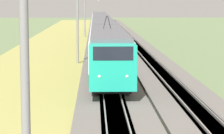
{
  "coord_description": "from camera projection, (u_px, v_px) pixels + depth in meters",
  "views": [
    {
      "loc": [
        -5.39,
        1.08,
        6.25
      ],
      "look_at": [
        27.11,
        0.0,
        2.21
      ],
      "focal_mm": 85.0,
      "sensor_mm": 36.0,
      "label": 1
    }
  ],
  "objects": [
    {
      "name": "grass_verge",
      "position": [
        41.0,
        61.0,
        55.51
      ],
      "size": [
        240.0,
        10.27,
        0.12
      ],
      "color": "#99934C",
      "rests_on": "ground"
    },
    {
      "name": "passenger_train",
      "position": [
        102.0,
        29.0,
        74.53
      ],
      "size": [
        87.83,
        2.95,
        5.04
      ],
      "rotation": [
        0.0,
        0.0,
        3.14
      ],
      "color": "#19A88E",
      "rests_on": "ground"
    },
    {
      "name": "catenary_mast_mid",
      "position": [
        78.0,
        24.0,
        52.3
      ],
      "size": [
        0.22,
        2.56,
        7.79
      ],
      "color": "slate",
      "rests_on": "ground"
    },
    {
      "name": "ballast_adjacent",
      "position": [
        148.0,
        60.0,
        55.87
      ],
      "size": [
        240.0,
        4.4,
        0.3
      ],
      "color": "#605B56",
      "rests_on": "ground"
    },
    {
      "name": "track_main",
      "position": [
        105.0,
        60.0,
        55.72
      ],
      "size": [
        240.0,
        1.57,
        0.45
      ],
      "color": "#4C4238",
      "rests_on": "ground"
    },
    {
      "name": "ballast_main",
      "position": [
        105.0,
        60.0,
        55.72
      ],
      "size": [
        240.0,
        4.4,
        0.3
      ],
      "color": "#605B56",
      "rests_on": "ground"
    },
    {
      "name": "track_adjacent",
      "position": [
        148.0,
        59.0,
        55.87
      ],
      "size": [
        240.0,
        1.57,
        0.45
      ],
      "color": "#4C4238",
      "rests_on": "ground"
    },
    {
      "name": "catenary_mast_far",
      "position": [
        85.0,
        15.0,
        91.88
      ],
      "size": [
        0.22,
        2.56,
        7.5
      ],
      "color": "slate",
      "rests_on": "ground"
    },
    {
      "name": "catenary_mast_near",
      "position": [
        28.0,
        96.0,
        12.74
      ],
      "size": [
        0.22,
        2.56,
        7.7
      ],
      "color": "slate",
      "rests_on": "ground"
    }
  ]
}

